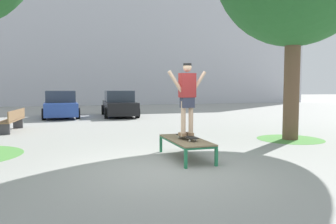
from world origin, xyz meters
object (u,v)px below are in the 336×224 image
(car_blue, at_px, (61,105))
(park_bench, at_px, (13,120))
(skate_box, at_px, (186,141))
(skateboard, at_px, (187,136))
(skater, at_px, (187,94))
(car_black, at_px, (119,104))

(car_blue, relative_size, park_bench, 1.76)
(skate_box, xyz_separation_m, skateboard, (0.00, -0.08, 0.12))
(skater, xyz_separation_m, car_blue, (-3.20, 12.24, -0.84))
(skater, distance_m, park_bench, 8.18)
(skateboard, relative_size, car_black, 0.19)
(skateboard, relative_size, skater, 0.48)
(skater, height_order, car_black, skater)
(car_blue, relative_size, car_black, 1.00)
(skater, bearing_deg, park_bench, 126.10)
(skate_box, distance_m, car_black, 11.96)
(car_blue, height_order, car_black, same)
(skater, height_order, park_bench, skater)
(car_blue, bearing_deg, skater, -75.36)
(skate_box, relative_size, car_blue, 0.45)
(skater, relative_size, park_bench, 0.70)
(skateboard, bearing_deg, skater, 97.67)
(skateboard, xyz_separation_m, car_black, (0.10, 12.04, 0.15))
(skate_box, distance_m, skateboard, 0.15)
(car_blue, bearing_deg, skateboard, -75.36)
(skateboard, distance_m, park_bench, 8.11)
(car_blue, xyz_separation_m, park_bench, (-1.58, -5.69, -0.24))
(skate_box, xyz_separation_m, park_bench, (-4.78, 6.47, 0.03))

